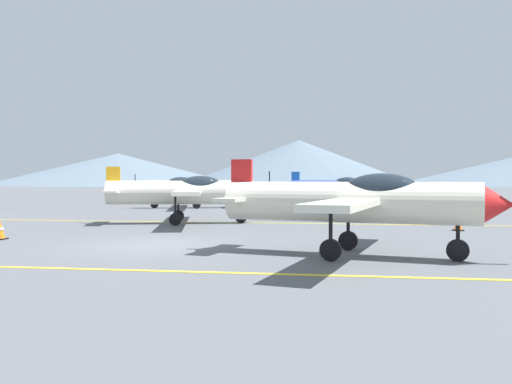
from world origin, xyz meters
name	(u,v)px	position (x,y,z in m)	size (l,w,h in m)	color
ground_plane	(152,245)	(0.00, 0.00, 0.00)	(400.00, 400.00, 0.00)	#54565B
apron_line_near	(85,269)	(0.00, -4.16, 0.01)	(80.00, 0.16, 0.01)	yellow
apron_line_far	(214,222)	(0.00, 8.05, 0.01)	(80.00, 0.16, 0.01)	yellow
airplane_near	(358,201)	(5.79, -1.38, 1.37)	(7.11, 8.09, 2.43)	silver
airplane_mid	(187,192)	(-1.02, 7.42, 1.37)	(7.11, 8.08, 2.43)	silver
airplane_far	(190,187)	(-4.22, 19.32, 1.37)	(7.11, 8.07, 2.43)	white
airplane_back	(339,187)	(5.56, 23.51, 1.37)	(7.09, 8.13, 2.43)	#33478C
traffic_cone_front	(0,230)	(-5.21, 0.67, 0.29)	(0.36, 0.36, 0.59)	black
traffic_cone_side	(458,223)	(9.73, 5.75, 0.29)	(0.36, 0.36, 0.59)	black
hill_left	(118,169)	(-64.43, 149.71, 5.13)	(80.22, 80.22, 10.26)	slate
hill_centerleft	(298,163)	(-4.72, 133.50, 6.40)	(66.17, 66.17, 12.80)	slate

